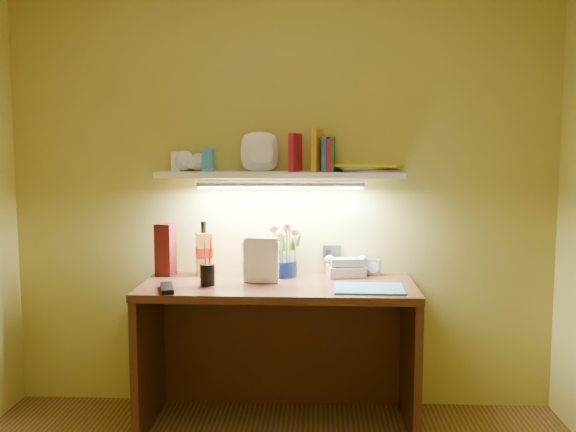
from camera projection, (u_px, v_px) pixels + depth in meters
The scene contains 13 objects.
desk at pixel (278, 354), 3.32m from camera, with size 1.40×0.60×0.75m, color #3E1E11.
flower_bouquet at pixel (281, 248), 3.46m from camera, with size 0.19×0.19×0.31m, color #061239, non-canonical shape.
telephone at pixel (346, 266), 3.45m from camera, with size 0.19×0.15×0.12m, color beige, non-canonical shape.
desk_clock at pixel (373, 267), 3.50m from camera, with size 0.09×0.04×0.09m, color silver.
whisky_bottle at pixel (204, 248), 3.48m from camera, with size 0.08×0.08×0.30m, color #C57813, non-canonical shape.
whisky_box at pixel (165, 250), 3.48m from camera, with size 0.09×0.09×0.28m, color #541413.
pen_cup at pixel (207, 267), 3.23m from camera, with size 0.08×0.08×0.18m, color black.
art_card at pixel (259, 259), 3.48m from camera, with size 0.19×0.04×0.19m, color silver, non-canonical shape.
tv_remote at pixel (167, 288), 3.12m from camera, with size 0.06×0.20×0.02m, color black.
blue_folder at pixel (369, 289), 3.14m from camera, with size 0.34×0.25×0.01m, color #399DD4.
desk_book_a at pixel (243, 261), 3.29m from camera, with size 0.17×0.02×0.23m, color white.
desk_book_b at pixel (246, 260), 3.30m from camera, with size 0.17×0.02×0.24m, color white.
wall_shelf at pixel (285, 168), 3.41m from camera, with size 1.32×0.34×0.26m.
Camera 1 is at (0.21, -2.02, 1.44)m, focal length 40.00 mm.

